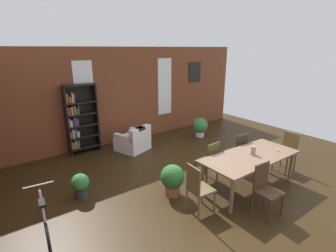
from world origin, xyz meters
TOP-DOWN VIEW (x-y plane):
  - ground_plane at (0.00, 0.00)m, footprint 10.33×10.33m
  - back_wall_brick at (0.00, 3.76)m, footprint 8.94×0.12m
  - window_pane_0 at (-1.39, 3.69)m, footprint 0.55×0.02m
  - window_pane_1 at (1.39, 3.69)m, footprint 0.55×0.02m
  - dining_table at (0.61, -0.53)m, footprint 2.18×0.97m
  - vase_on_table at (0.68, -0.53)m, footprint 0.10×0.10m
  - tealight_candle_0 at (1.28, -0.73)m, footprint 0.04×0.04m
  - dining_chair_far_left at (0.12, 0.18)m, footprint 0.43×0.43m
  - dining_chair_near_left at (0.12, -1.24)m, footprint 0.42×0.42m
  - dining_chair_far_right at (1.09, 0.18)m, footprint 0.42×0.42m
  - dining_chair_head_left at (-0.86, -0.53)m, footprint 0.43×0.43m
  - dining_chair_head_right at (2.07, -0.53)m, footprint 0.41×0.41m
  - bookshelf_tall at (-1.66, 3.52)m, footprint 0.87×0.29m
  - armchair_white at (-0.37, 2.81)m, footprint 1.02×1.02m
  - bicycle_second at (-3.27, 0.20)m, footprint 0.44×1.75m
  - potted_plant_by_shelf at (-2.44, 1.22)m, footprint 0.35×0.35m
  - potted_plant_corner at (2.06, 2.56)m, footprint 0.52×0.52m
  - potted_plant_window at (-0.88, 0.21)m, footprint 0.49×0.49m
  - framed_picture at (2.75, 3.69)m, footprint 0.56×0.03m

SIDE VIEW (x-z plane):
  - ground_plane at x=0.00m, z-range 0.00..0.00m
  - armchair_white at x=-0.37m, z-range -0.10..0.65m
  - potted_plant_by_shelf at x=-2.44m, z-range 0.03..0.54m
  - bicycle_second at x=-3.27m, z-range -0.10..0.81m
  - potted_plant_corner at x=2.06m, z-range 0.03..0.68m
  - potted_plant_window at x=-0.88m, z-range 0.04..0.70m
  - dining_chair_far_left at x=0.12m, z-range 0.04..0.99m
  - dining_chair_near_left at x=0.12m, z-range 0.04..0.99m
  - dining_chair_far_right at x=1.09m, z-range 0.04..0.99m
  - dining_chair_head_left at x=-0.86m, z-range 0.04..0.99m
  - dining_chair_head_right at x=2.07m, z-range 0.04..0.99m
  - dining_table at x=0.61m, z-range 0.31..1.06m
  - tealight_candle_0 at x=1.28m, z-range 0.76..0.80m
  - vase_on_table at x=0.68m, z-range 0.76..0.95m
  - bookshelf_tall at x=-1.66m, z-range 0.00..1.97m
  - back_wall_brick at x=0.00m, z-range 0.00..2.95m
  - window_pane_0 at x=-1.39m, z-range 0.66..2.58m
  - window_pane_1 at x=1.39m, z-range 0.66..2.58m
  - framed_picture at x=2.75m, z-range 1.69..2.41m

